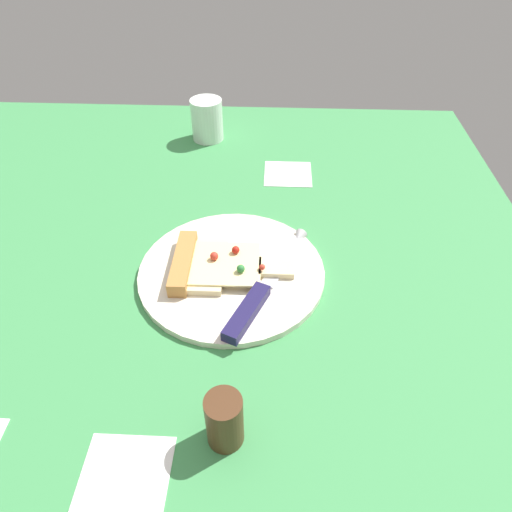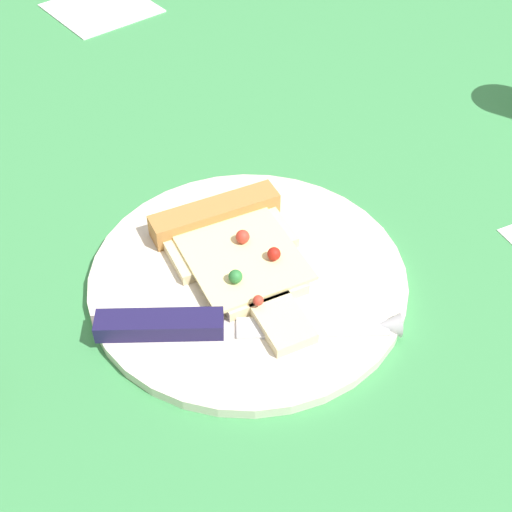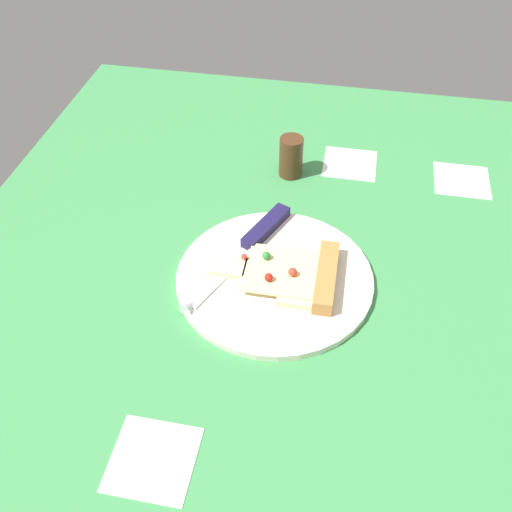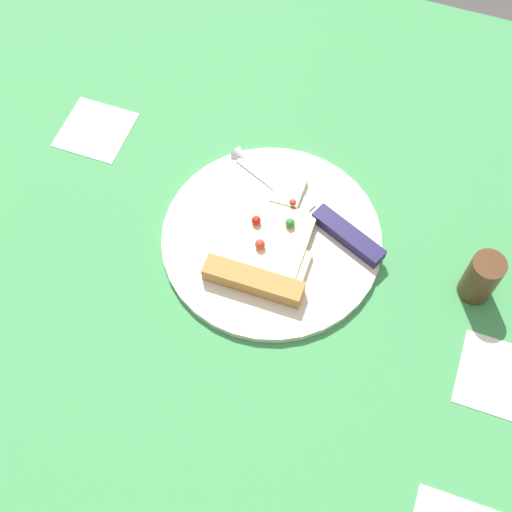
{
  "view_description": "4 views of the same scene",
  "coord_description": "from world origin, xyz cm",
  "px_view_note": "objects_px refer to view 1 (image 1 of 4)",
  "views": [
    {
      "loc": [
        -49.17,
        -15.52,
        47.21
      ],
      "look_at": [
        1.81,
        -13.16,
        1.56
      ],
      "focal_mm": 32.25,
      "sensor_mm": 36.0,
      "label": 1
    },
    {
      "loc": [
        -17.17,
        -46.57,
        43.59
      ],
      "look_at": [
        0.23,
        -9.4,
        2.48
      ],
      "focal_mm": 48.26,
      "sensor_mm": 36.0,
      "label": 2
    },
    {
      "loc": [
        53.81,
        -1.89,
        58.82
      ],
      "look_at": [
        -3.23,
        -12.81,
        1.79
      ],
      "focal_mm": 40.67,
      "sensor_mm": 36.0,
      "label": 3
    },
    {
      "loc": [
        -13.08,
        31.28,
        75.32
      ],
      "look_at": [
        0.12,
        -6.12,
        1.75
      ],
      "focal_mm": 48.95,
      "sensor_mm": 36.0,
      "label": 4
    }
  ],
  "objects_px": {
    "knife": "(262,291)",
    "plate": "(232,272)",
    "pizza_slice": "(214,265)",
    "drinking_glass": "(207,120)",
    "pepper_shaker": "(224,420)"
  },
  "relations": [
    {
      "from": "knife",
      "to": "plate",
      "type": "bearing_deg",
      "value": 158.34
    },
    {
      "from": "knife",
      "to": "pizza_slice",
      "type": "bearing_deg",
      "value": 170.8
    },
    {
      "from": "pizza_slice",
      "to": "drinking_glass",
      "type": "bearing_deg",
      "value": -172.25
    },
    {
      "from": "knife",
      "to": "pepper_shaker",
      "type": "relative_size",
      "value": 3.28
    },
    {
      "from": "plate",
      "to": "pizza_slice",
      "type": "relative_size",
      "value": 1.56
    },
    {
      "from": "plate",
      "to": "pepper_shaker",
      "type": "relative_size",
      "value": 3.9
    },
    {
      "from": "plate",
      "to": "pizza_slice",
      "type": "xyz_separation_m",
      "value": [
        -0.0,
        0.03,
        0.01
      ]
    },
    {
      "from": "plate",
      "to": "drinking_glass",
      "type": "height_order",
      "value": "drinking_glass"
    },
    {
      "from": "knife",
      "to": "pepper_shaker",
      "type": "xyz_separation_m",
      "value": [
        -0.2,
        0.03,
        0.02
      ]
    },
    {
      "from": "pizza_slice",
      "to": "plate",
      "type": "bearing_deg",
      "value": 89.85
    },
    {
      "from": "pizza_slice",
      "to": "pepper_shaker",
      "type": "relative_size",
      "value": 2.51
    },
    {
      "from": "pizza_slice",
      "to": "knife",
      "type": "relative_size",
      "value": 0.77
    },
    {
      "from": "pizza_slice",
      "to": "pepper_shaker",
      "type": "distance_m",
      "value": 0.25
    },
    {
      "from": "pizza_slice",
      "to": "pepper_shaker",
      "type": "height_order",
      "value": "pepper_shaker"
    },
    {
      "from": "pizza_slice",
      "to": "pepper_shaker",
      "type": "bearing_deg",
      "value": 8.87
    }
  ]
}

